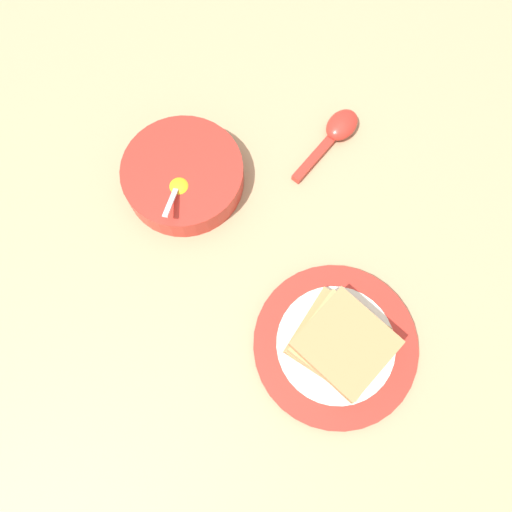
{
  "coord_description": "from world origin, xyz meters",
  "views": [
    {
      "loc": [
        -0.02,
        -0.25,
        0.66
      ],
      "look_at": [
        0.03,
        -0.05,
        0.02
      ],
      "focal_mm": 35.0,
      "sensor_mm": 36.0,
      "label": 1
    }
  ],
  "objects_px": {
    "toast_sandwich": "(342,343)",
    "soup_spoon": "(337,131)",
    "egg_bowl": "(183,176)",
    "toast_plate": "(335,345)"
  },
  "relations": [
    {
      "from": "soup_spoon",
      "to": "egg_bowl",
      "type": "bearing_deg",
      "value": -175.19
    },
    {
      "from": "egg_bowl",
      "to": "toast_sandwich",
      "type": "distance_m",
      "value": 0.32
    },
    {
      "from": "egg_bowl",
      "to": "soup_spoon",
      "type": "relative_size",
      "value": 1.31
    },
    {
      "from": "toast_sandwich",
      "to": "soup_spoon",
      "type": "relative_size",
      "value": 1.14
    },
    {
      "from": "toast_plate",
      "to": "egg_bowl",
      "type": "bearing_deg",
      "value": 116.57
    },
    {
      "from": "toast_sandwich",
      "to": "egg_bowl",
      "type": "bearing_deg",
      "value": 116.96
    },
    {
      "from": "toast_sandwich",
      "to": "soup_spoon",
      "type": "bearing_deg",
      "value": 73.09
    },
    {
      "from": "egg_bowl",
      "to": "toast_plate",
      "type": "relative_size",
      "value": 0.8
    },
    {
      "from": "egg_bowl",
      "to": "soup_spoon",
      "type": "xyz_separation_m",
      "value": [
        0.24,
        0.02,
        -0.01
      ]
    },
    {
      "from": "toast_sandwich",
      "to": "toast_plate",
      "type": "bearing_deg",
      "value": 148.38
    }
  ]
}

